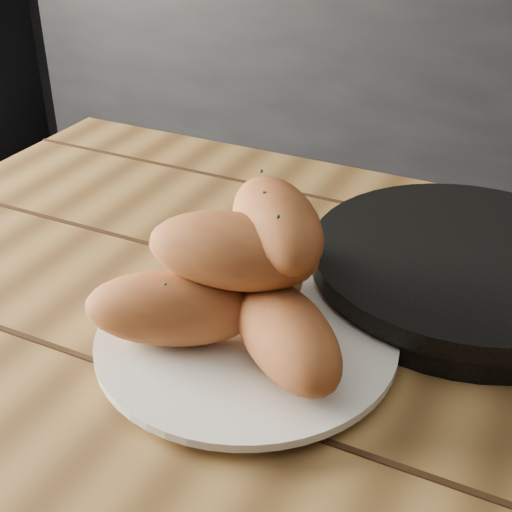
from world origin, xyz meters
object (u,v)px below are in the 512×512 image
Objects in this scene: table at (451,484)px; skillet at (467,269)px; bread_rolls at (246,279)px; plate at (246,341)px.

skillet is at bearing 103.48° from table.
table is at bearing 5.80° from bread_rolls.
skillet is at bearing 49.85° from bread_rolls.
table is at bearing -76.52° from skillet.
bread_rolls is at bearing -174.20° from table.
plate is 0.25m from skillet.
bread_rolls is (-0.00, 0.00, 0.07)m from plate.
bread_rolls reaches higher than table.
bread_rolls is (-0.20, -0.02, 0.18)m from table.
table is 5.17× the size of plate.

